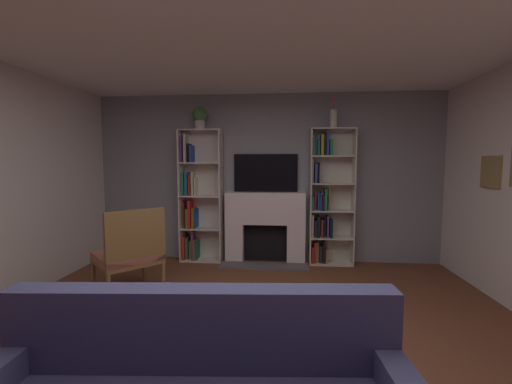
% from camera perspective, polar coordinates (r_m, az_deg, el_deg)
% --- Properties ---
extents(ground_plane, '(6.72, 6.72, 0.00)m').
position_cam_1_polar(ground_plane, '(2.82, -2.38, -28.04)').
color(ground_plane, brown).
extents(wall_back_accent, '(5.46, 0.06, 2.61)m').
position_cam_1_polar(wall_back_accent, '(5.18, 1.75, 2.42)').
color(wall_back_accent, gray).
rests_on(wall_back_accent, ground_plane).
extents(ceiling, '(5.46, 5.72, 0.06)m').
position_cam_1_polar(ceiling, '(2.61, -2.63, 29.94)').
color(ceiling, white).
rests_on(ceiling, wall_back_accent).
extents(fireplace, '(1.33, 0.55, 1.09)m').
position_cam_1_polar(fireplace, '(5.11, 1.62, -5.74)').
color(fireplace, white).
rests_on(fireplace, ground_plane).
extents(tv, '(0.98, 0.06, 0.59)m').
position_cam_1_polar(tv, '(5.12, 1.71, 3.32)').
color(tv, black).
rests_on(tv, fireplace).
extents(bookshelf_left, '(0.65, 0.29, 2.05)m').
position_cam_1_polar(bookshelf_left, '(5.26, -10.27, -1.36)').
color(bookshelf_left, silver).
rests_on(bookshelf_left, ground_plane).
extents(bookshelf_right, '(0.65, 0.29, 2.05)m').
position_cam_1_polar(bookshelf_right, '(5.10, 12.10, -1.34)').
color(bookshelf_right, beige).
rests_on(bookshelf_right, ground_plane).
extents(potted_plant, '(0.24, 0.24, 0.34)m').
position_cam_1_polar(potted_plant, '(5.21, -9.72, 12.76)').
color(potted_plant, beige).
rests_on(potted_plant, bookshelf_left).
extents(vase_with_flowers, '(0.11, 0.11, 0.44)m').
position_cam_1_polar(vase_with_flowers, '(5.08, 13.29, 12.57)').
color(vase_with_flowers, beige).
rests_on(vase_with_flowers, bookshelf_right).
extents(armchair, '(0.91, 0.91, 1.03)m').
position_cam_1_polar(armchair, '(4.09, -21.03, -9.75)').
color(armchair, olive).
rests_on(armchair, ground_plane).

